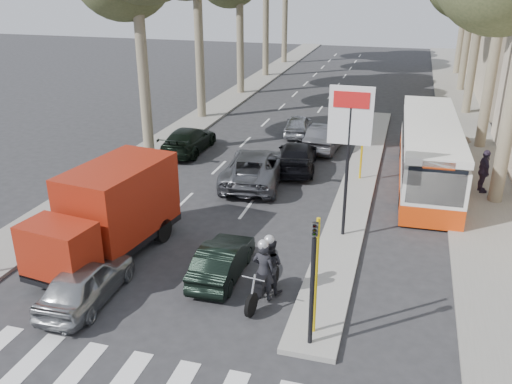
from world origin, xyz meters
TOP-DOWN VIEW (x-y plane):
  - ground at (0.00, 0.00)m, footprint 120.00×120.00m
  - sidewalk_right at (8.60, 25.00)m, footprint 3.20×70.00m
  - median_left at (-8.00, 28.00)m, footprint 2.40×64.00m
  - traffic_island at (3.25, 11.00)m, footprint 1.50×26.00m
  - billboard at (3.25, 5.00)m, footprint 1.50×12.10m
  - traffic_light_island at (3.25, -1.50)m, footprint 0.16×0.41m
  - silver_hatchback at (-3.50, -1.16)m, footprint 1.66×3.87m
  - dark_hatchback at (-0.11, 1.24)m, footprint 1.32×3.59m
  - queue_car_a at (-1.39, 9.52)m, footprint 3.03×5.67m
  - queue_car_b at (0.06, 11.84)m, footprint 2.50×4.84m
  - queue_car_c at (-1.10, 17.77)m, footprint 1.72×3.70m
  - queue_car_d at (0.93, 15.46)m, footprint 1.86×4.45m
  - queue_car_e at (-6.10, 12.93)m, footprint 1.98×4.67m
  - red_truck at (-4.17, 1.54)m, footprint 2.94×6.05m
  - city_bus at (6.20, 11.85)m, footprint 2.70×10.95m
  - motorcycle at (1.53, 0.51)m, footprint 0.96×2.37m
  - pedestrian_near at (8.53, 10.88)m, footprint 0.74×1.20m
  - pedestrian_far at (7.83, 13.51)m, footprint 1.18×1.02m

SIDE VIEW (x-z plane):
  - ground at x=0.00m, z-range 0.00..0.00m
  - sidewalk_right at x=8.60m, z-range 0.00..0.12m
  - median_left at x=-8.00m, z-range 0.00..0.12m
  - traffic_island at x=3.25m, z-range 0.00..0.16m
  - dark_hatchback at x=-0.11m, z-range 0.00..1.18m
  - queue_car_c at x=-1.10m, z-range 0.00..1.23m
  - silver_hatchback at x=-3.50m, z-range 0.00..1.30m
  - queue_car_b at x=0.06m, z-range 0.00..1.34m
  - queue_car_e at x=-6.10m, z-range 0.00..1.34m
  - queue_car_d at x=0.93m, z-range 0.00..1.43m
  - queue_car_a at x=-1.39m, z-range 0.00..1.52m
  - motorcycle at x=1.53m, z-range -0.09..1.93m
  - pedestrian_far at x=7.83m, z-range 0.12..1.82m
  - pedestrian_near at x=8.53m, z-range 0.12..2.03m
  - city_bus at x=6.20m, z-range 0.08..2.94m
  - red_truck at x=-4.17m, z-range 0.09..3.19m
  - traffic_light_island at x=3.25m, z-range 0.69..4.29m
  - billboard at x=3.25m, z-range 0.90..6.50m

